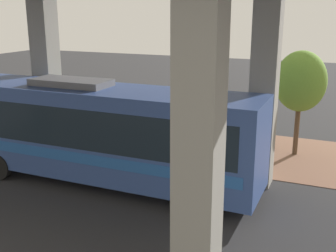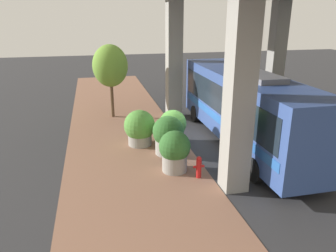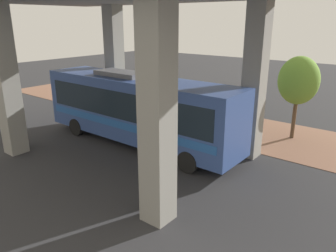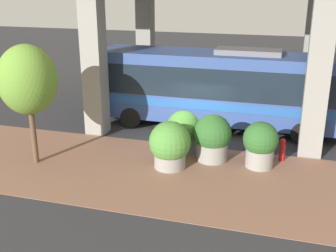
{
  "view_description": "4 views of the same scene",
  "coord_description": "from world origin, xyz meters",
  "px_view_note": "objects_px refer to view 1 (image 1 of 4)",
  "views": [
    {
      "loc": [
        15.3,
        7.4,
        6.28
      ],
      "look_at": [
        0.13,
        0.89,
        1.7
      ],
      "focal_mm": 45.0,
      "sensor_mm": 36.0,
      "label": 1
    },
    {
      "loc": [
        -4.46,
        -15.1,
        6.38
      ],
      "look_at": [
        -0.84,
        0.57,
        0.85
      ],
      "focal_mm": 35.0,
      "sensor_mm": 36.0,
      "label": 2
    },
    {
      "loc": [
        14.85,
        11.01,
        6.45
      ],
      "look_at": [
        1.61,
        0.48,
        0.95
      ],
      "focal_mm": 35.0,
      "sensor_mm": 36.0,
      "label": 3
    },
    {
      "loc": [
        -16.5,
        -3.62,
        6.81
      ],
      "look_at": [
        -0.4,
        1.05,
        0.96
      ],
      "focal_mm": 45.0,
      "sensor_mm": 36.0,
      "label": 4
    }
  ],
  "objects_px": {
    "fire_hydrant": "(85,137)",
    "planter_extra": "(163,138)",
    "planter_front": "(108,126)",
    "street_tree_near": "(301,82)",
    "planter_middle": "(179,128)",
    "bus": "(101,129)",
    "planter_back": "(141,131)"
  },
  "relations": [
    {
      "from": "planter_extra",
      "to": "planter_middle",
      "type": "bearing_deg",
      "value": 176.98
    },
    {
      "from": "planter_extra",
      "to": "street_tree_near",
      "type": "xyz_separation_m",
      "value": [
        -2.73,
        5.26,
        2.41
      ]
    },
    {
      "from": "planter_extra",
      "to": "bus",
      "type": "bearing_deg",
      "value": -15.71
    },
    {
      "from": "planter_front",
      "to": "street_tree_near",
      "type": "distance_m",
      "value": 9.0
    },
    {
      "from": "bus",
      "to": "planter_back",
      "type": "distance_m",
      "value": 4.15
    },
    {
      "from": "bus",
      "to": "planter_extra",
      "type": "bearing_deg",
      "value": 164.29
    },
    {
      "from": "bus",
      "to": "planter_front",
      "type": "relative_size",
      "value": 6.53
    },
    {
      "from": "planter_middle",
      "to": "planter_extra",
      "type": "distance_m",
      "value": 1.71
    },
    {
      "from": "planter_back",
      "to": "street_tree_near",
      "type": "distance_m",
      "value": 7.33
    },
    {
      "from": "bus",
      "to": "planter_middle",
      "type": "distance_m",
      "value": 5.36
    },
    {
      "from": "planter_middle",
      "to": "planter_back",
      "type": "height_order",
      "value": "planter_back"
    },
    {
      "from": "planter_front",
      "to": "planter_back",
      "type": "relative_size",
      "value": 0.96
    },
    {
      "from": "fire_hydrant",
      "to": "planter_back",
      "type": "height_order",
      "value": "planter_back"
    },
    {
      "from": "fire_hydrant",
      "to": "planter_extra",
      "type": "relative_size",
      "value": 0.54
    },
    {
      "from": "planter_back",
      "to": "street_tree_near",
      "type": "height_order",
      "value": "street_tree_near"
    },
    {
      "from": "fire_hydrant",
      "to": "planter_back",
      "type": "xyz_separation_m",
      "value": [
        -0.66,
        2.67,
        0.46
      ]
    },
    {
      "from": "bus",
      "to": "planter_extra",
      "type": "relative_size",
      "value": 6.72
    },
    {
      "from": "fire_hydrant",
      "to": "planter_back",
      "type": "distance_m",
      "value": 2.79
    },
    {
      "from": "bus",
      "to": "planter_front",
      "type": "distance_m",
      "value": 4.82
    },
    {
      "from": "planter_back",
      "to": "planter_front",
      "type": "bearing_deg",
      "value": -94.66
    },
    {
      "from": "fire_hydrant",
      "to": "planter_extra",
      "type": "xyz_separation_m",
      "value": [
        -0.11,
        3.99,
        0.41
      ]
    },
    {
      "from": "bus",
      "to": "planter_back",
      "type": "xyz_separation_m",
      "value": [
        -3.97,
        -0.36,
        -1.14
      ]
    },
    {
      "from": "bus",
      "to": "street_tree_near",
      "type": "xyz_separation_m",
      "value": [
        -6.15,
        6.22,
        1.22
      ]
    },
    {
      "from": "fire_hydrant",
      "to": "planter_front",
      "type": "xyz_separation_m",
      "value": [
        -0.81,
        0.81,
        0.46
      ]
    },
    {
      "from": "street_tree_near",
      "to": "bus",
      "type": "bearing_deg",
      "value": -45.35
    },
    {
      "from": "fire_hydrant",
      "to": "planter_back",
      "type": "relative_size",
      "value": 0.51
    },
    {
      "from": "planter_middle",
      "to": "fire_hydrant",
      "type": "bearing_deg",
      "value": -66.08
    },
    {
      "from": "planter_front",
      "to": "planter_extra",
      "type": "bearing_deg",
      "value": 77.57
    },
    {
      "from": "planter_back",
      "to": "planter_extra",
      "type": "distance_m",
      "value": 1.43
    },
    {
      "from": "bus",
      "to": "planter_back",
      "type": "height_order",
      "value": "bus"
    },
    {
      "from": "fire_hydrant",
      "to": "planter_front",
      "type": "bearing_deg",
      "value": 134.82
    },
    {
      "from": "planter_back",
      "to": "planter_extra",
      "type": "xyz_separation_m",
      "value": [
        0.55,
        1.32,
        -0.05
      ]
    }
  ]
}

